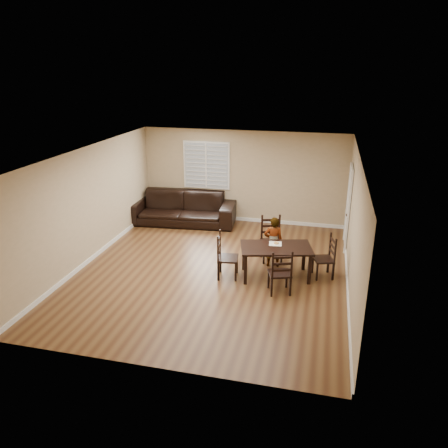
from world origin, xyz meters
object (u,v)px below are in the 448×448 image
at_px(child, 273,242).
at_px(donut, 276,243).
at_px(chair_left, 222,257).
at_px(chair_right, 329,258).
at_px(chair_near, 271,239).
at_px(dining_table, 276,251).
at_px(chair_far, 281,275).
at_px(sofa, 182,208).

height_order(child, donut, child).
bearing_deg(donut, chair_left, -158.59).
bearing_deg(chair_right, child, -118.36).
height_order(chair_near, donut, chair_near).
relative_size(dining_table, donut, 15.22).
distance_m(chair_right, donut, 1.20).
relative_size(dining_table, chair_right, 1.74).
height_order(chair_right, child, child).
relative_size(chair_far, sofa, 0.31).
relative_size(chair_far, child, 0.82).
bearing_deg(chair_left, chair_far, -118.90).
distance_m(chair_right, child, 1.30).
distance_m(chair_near, child, 0.45).
distance_m(dining_table, chair_far, 0.84).
relative_size(chair_left, chair_right, 1.07).
xyz_separation_m(chair_right, donut, (-1.16, -0.11, 0.30)).
distance_m(chair_far, chair_right, 1.42).
bearing_deg(sofa, donut, -45.96).
height_order(dining_table, donut, donut).
relative_size(chair_near, donut, 9.78).
relative_size(chair_left, child, 0.86).
height_order(chair_far, chair_right, chair_far).
bearing_deg(chair_near, chair_far, -93.14).
bearing_deg(child, donut, 94.45).
xyz_separation_m(chair_far, chair_left, (-1.35, 0.52, 0.02)).
bearing_deg(dining_table, chair_left, 179.35).
distance_m(dining_table, chair_right, 1.18).
bearing_deg(chair_near, chair_right, -43.60).
bearing_deg(chair_near, donut, -91.77).
xyz_separation_m(chair_near, chair_left, (-0.90, -1.23, -0.02)).
height_order(chair_right, sofa, chair_right).
relative_size(dining_table, child, 1.40).
height_order(chair_far, donut, chair_far).
distance_m(child, sofa, 3.80).
distance_m(chair_near, chair_far, 1.81).
bearing_deg(dining_table, child, 90.00).
height_order(chair_near, chair_right, chair_near).
distance_m(chair_left, donut, 1.24).
bearing_deg(chair_far, sofa, -65.61).
height_order(chair_left, sofa, chair_left).
bearing_deg(chair_left, dining_table, -84.55).
xyz_separation_m(chair_near, donut, (0.22, -0.79, 0.25)).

